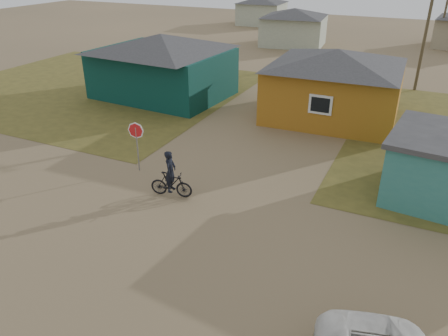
{
  "coord_description": "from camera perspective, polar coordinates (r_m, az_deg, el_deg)",
  "views": [
    {
      "loc": [
        7.13,
        -10.29,
        8.6
      ],
      "look_at": [
        0.86,
        3.0,
        1.3
      ],
      "focal_mm": 35.0,
      "sensor_mm": 36.0,
      "label": 1
    }
  ],
  "objects": [
    {
      "name": "grass_nw",
      "position": [
        32.6,
        -16.6,
        10.05
      ],
      "size": [
        20.0,
        18.0,
        0.0
      ],
      "primitive_type": "cube",
      "color": "brown",
      "rests_on": "ground"
    },
    {
      "name": "house_pale_north",
      "position": [
        60.51,
        4.95,
        19.83
      ],
      "size": [
        6.28,
        5.81,
        3.4
      ],
      "color": "#AAB299",
      "rests_on": "ground"
    },
    {
      "name": "utility_pole_near",
      "position": [
        32.6,
        24.96,
        16.24
      ],
      "size": [
        1.4,
        0.2,
        8.0
      ],
      "color": "brown",
      "rests_on": "ground"
    },
    {
      "name": "utility_pole_far",
      "position": [
        48.5,
        27.08,
        18.47
      ],
      "size": [
        1.4,
        0.2,
        8.0
      ],
      "color": "brown",
      "rests_on": "ground"
    },
    {
      "name": "house_pale_west",
      "position": [
        46.68,
        9.09,
        17.81
      ],
      "size": [
        7.04,
        6.15,
        3.6
      ],
      "color": "#AAB299",
      "rests_on": "ground"
    },
    {
      "name": "stop_sign",
      "position": [
        18.82,
        -11.39,
        4.24
      ],
      "size": [
        0.72,
        0.21,
        2.23
      ],
      "color": "gray",
      "rests_on": "ground"
    },
    {
      "name": "house_teal",
      "position": [
        29.21,
        -8.05,
        13.22
      ],
      "size": [
        8.93,
        7.08,
        4.0
      ],
      "color": "#08302B",
      "rests_on": "ground"
    },
    {
      "name": "house_yellow",
      "position": [
        25.59,
        14.22,
        10.68
      ],
      "size": [
        7.72,
        6.76,
        3.9
      ],
      "color": "#A16618",
      "rests_on": "ground"
    },
    {
      "name": "ground",
      "position": [
        15.19,
        -7.87,
        -8.36
      ],
      "size": [
        120.0,
        120.0,
        0.0
      ],
      "primitive_type": "plane",
      "color": "#856E4D"
    },
    {
      "name": "cyclist",
      "position": [
        16.97,
        -6.94,
        -1.57
      ],
      "size": [
        1.75,
        0.8,
        1.91
      ],
      "color": "black",
      "rests_on": "ground"
    }
  ]
}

